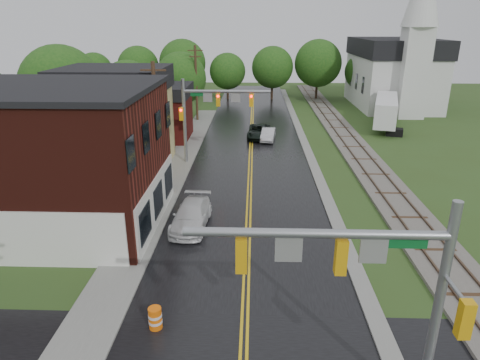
# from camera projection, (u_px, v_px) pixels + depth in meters

# --- Properties ---
(main_road) EXTENTS (10.00, 90.00, 0.02)m
(main_road) POSITION_uv_depth(u_px,v_px,m) (251.00, 153.00, 39.96)
(main_road) COLOR black
(main_road) RESTS_ON ground
(curb_right) EXTENTS (0.80, 70.00, 0.12)m
(curb_right) POSITION_uv_depth(u_px,v_px,m) (303.00, 140.00, 44.47)
(curb_right) COLOR gray
(curb_right) RESTS_ON ground
(sidewalk_left) EXTENTS (2.40, 50.00, 0.12)m
(sidewalk_left) POSITION_uv_depth(u_px,v_px,m) (176.00, 170.00, 35.47)
(sidewalk_left) COLOR gray
(sidewalk_left) RESTS_ON ground
(brick_building) EXTENTS (14.30, 10.30, 8.30)m
(brick_building) POSITION_uv_depth(u_px,v_px,m) (34.00, 157.00, 24.86)
(brick_building) COLOR #42140E
(brick_building) RESTS_ON ground
(yellow_house) EXTENTS (8.00, 7.00, 6.40)m
(yellow_house) POSITION_uv_depth(u_px,v_px,m) (118.00, 129.00, 35.45)
(yellow_house) COLOR tan
(yellow_house) RESTS_ON ground
(darkred_building) EXTENTS (7.00, 6.00, 4.40)m
(darkred_building) POSITION_uv_depth(u_px,v_px,m) (155.00, 118.00, 44.20)
(darkred_building) COLOR #3F0F0C
(darkred_building) RESTS_ON ground
(church) EXTENTS (10.40, 18.40, 20.00)m
(church) POSITION_uv_depth(u_px,v_px,m) (396.00, 66.00, 59.54)
(church) COLOR silver
(church) RESTS_ON ground
(railroad) EXTENTS (3.20, 80.00, 0.30)m
(railroad) POSITION_uv_depth(u_px,v_px,m) (348.00, 140.00, 44.29)
(railroad) COLOR #59544C
(railroad) RESTS_ON ground
(traffic_signal_near) EXTENTS (7.34, 0.30, 7.20)m
(traffic_signal_near) POSITION_uv_depth(u_px,v_px,m) (367.00, 274.00, 11.88)
(traffic_signal_near) COLOR gray
(traffic_signal_near) RESTS_ON ground
(traffic_signal_far) EXTENTS (7.34, 0.43, 7.20)m
(traffic_signal_far) POSITION_uv_depth(u_px,v_px,m) (209.00, 106.00, 35.53)
(traffic_signal_far) COLOR gray
(traffic_signal_far) RESTS_ON ground
(utility_pole_b) EXTENTS (1.80, 0.28, 9.00)m
(utility_pole_b) POSITION_uv_depth(u_px,v_px,m) (157.00, 122.00, 31.04)
(utility_pole_b) COLOR #382616
(utility_pole_b) RESTS_ON ground
(utility_pole_c) EXTENTS (1.80, 0.28, 9.00)m
(utility_pole_c) POSITION_uv_depth(u_px,v_px,m) (196.00, 82.00, 51.66)
(utility_pole_c) COLOR #382616
(utility_pole_c) RESTS_ON ground
(tree_left_b) EXTENTS (7.60, 7.60, 9.69)m
(tree_left_b) POSITION_uv_depth(u_px,v_px,m) (63.00, 88.00, 40.33)
(tree_left_b) COLOR black
(tree_left_b) RESTS_ON ground
(tree_left_c) EXTENTS (6.00, 6.00, 7.65)m
(tree_left_c) POSITION_uv_depth(u_px,v_px,m) (129.00, 89.00, 48.12)
(tree_left_c) COLOR black
(tree_left_c) RESTS_ON ground
(tree_left_e) EXTENTS (6.40, 6.40, 8.16)m
(tree_left_e) POSITION_uv_depth(u_px,v_px,m) (182.00, 79.00, 53.47)
(tree_left_e) COLOR black
(tree_left_e) RESTS_ON ground
(suv_dark) EXTENTS (2.61, 5.12, 1.38)m
(suv_dark) POSITION_uv_depth(u_px,v_px,m) (259.00, 132.00, 45.06)
(suv_dark) COLOR black
(suv_dark) RESTS_ON ground
(sedan_silver) EXTENTS (1.77, 3.92, 1.25)m
(sedan_silver) POSITION_uv_depth(u_px,v_px,m) (268.00, 135.00, 44.16)
(sedan_silver) COLOR #BABABF
(sedan_silver) RESTS_ON ground
(pickup_white) EXTENTS (2.24, 4.98, 1.42)m
(pickup_white) POSITION_uv_depth(u_px,v_px,m) (191.00, 216.00, 25.47)
(pickup_white) COLOR silver
(pickup_white) RESTS_ON ground
(semi_trailer) EXTENTS (5.18, 10.78, 3.44)m
(semi_trailer) POSITION_uv_depth(u_px,v_px,m) (386.00, 110.00, 49.12)
(semi_trailer) COLOR black
(semi_trailer) RESTS_ON ground
(construction_barrel) EXTENTS (0.66, 0.66, 0.95)m
(construction_barrel) POSITION_uv_depth(u_px,v_px,m) (155.00, 318.00, 17.01)
(construction_barrel) COLOR orange
(construction_barrel) RESTS_ON ground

